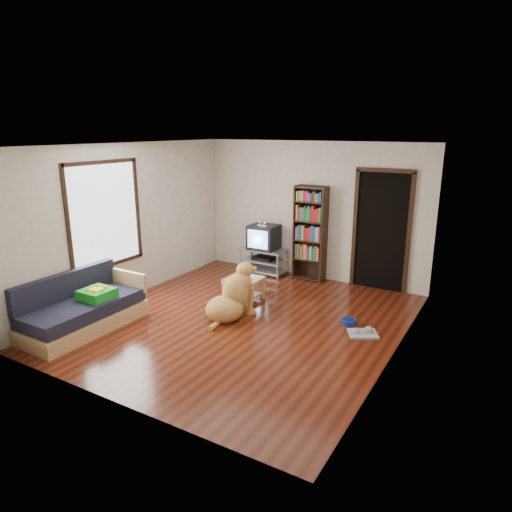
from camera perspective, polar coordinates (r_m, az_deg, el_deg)
The scene contains 18 objects.
ground at distance 7.01m, azimuth -1.69°, elevation -8.08°, with size 5.00×5.00×0.00m, color #5C200F.
ceiling at distance 6.41m, azimuth -1.89°, elevation 13.69°, with size 5.00×5.00×0.00m, color white.
wall_back at distance 8.76m, azimuth 6.97°, elevation 5.59°, with size 4.50×4.50×0.00m, color beige.
wall_front at distance 4.75m, azimuth -18.06°, elevation -3.86°, with size 4.50×4.50×0.00m, color beige.
wall_left at distance 7.99m, azimuth -15.63°, elevation 4.13°, with size 5.00×5.00×0.00m, color beige.
wall_right at distance 5.75m, azimuth 17.56°, elevation -0.42°, with size 5.00×5.00×0.00m, color beige.
green_cushion at distance 7.07m, azimuth -19.25°, elevation -4.49°, with size 0.43×0.43×0.14m, color green.
laptop at distance 7.62m, azimuth -1.66°, elevation -2.76°, with size 0.29×0.19×0.02m, color silver.
dog_bowl at distance 7.01m, azimuth 11.48°, elevation -8.03°, with size 0.22×0.22×0.08m, color navy.
grey_rag at distance 6.72m, azimuth 13.20°, elevation -9.45°, with size 0.40×0.32×0.03m, color #ABABAB.
window at distance 7.61m, azimuth -18.34°, elevation 4.89°, with size 0.03×1.46×1.70m.
doorway at distance 8.35m, azimuth 15.40°, elevation 3.36°, with size 1.03×0.05×2.19m.
tv_stand at distance 9.17m, azimuth 0.97°, elevation -0.46°, with size 0.90×0.45×0.50m.
crt_tv at distance 9.07m, azimuth 1.05°, elevation 2.45°, with size 0.55×0.52×0.58m.
bookshelf at distance 8.66m, azimuth 6.79°, elevation 3.45°, with size 0.60×0.30×1.80m.
sofa at distance 7.14m, azimuth -20.82°, elevation -6.44°, with size 0.80×1.80×0.80m.
coffee_table at distance 7.68m, azimuth -1.53°, elevation -3.63°, with size 0.55×0.55×0.40m.
dog at distance 7.02m, azimuth -2.94°, elevation -5.20°, with size 0.73×1.06×0.88m.
Camera 1 is at (3.41, -5.42, 2.83)m, focal length 32.00 mm.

